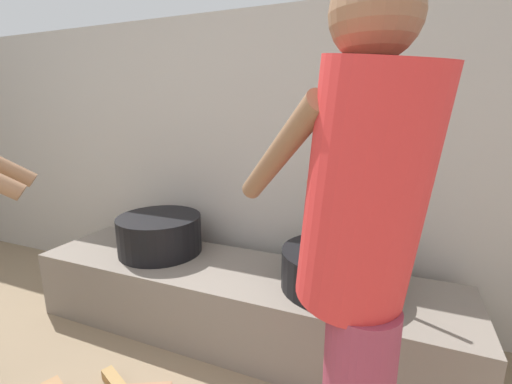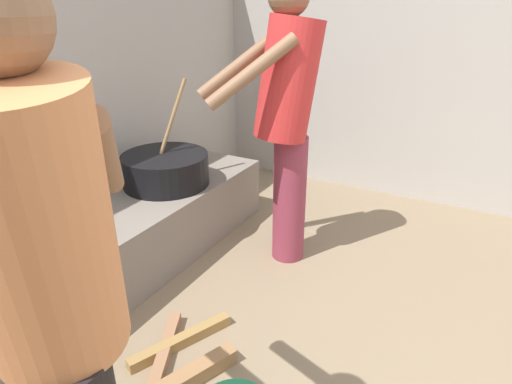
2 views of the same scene
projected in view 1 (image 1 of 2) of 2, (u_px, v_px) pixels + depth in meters
block_enclosure_rear at (199, 160)px, 2.56m from camera, size 5.65×0.20×1.91m
hearth_ledge at (236, 301)px, 2.06m from camera, size 2.51×0.60×0.41m
cooking_pot_main at (335, 269)px, 1.79m from camera, size 0.55×0.55×0.66m
cooking_pot_secondary at (160, 234)px, 2.24m from camera, size 0.53×0.53×0.24m
cook_in_red_shirt at (360, 252)px, 0.94m from camera, size 0.70×0.71×1.64m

